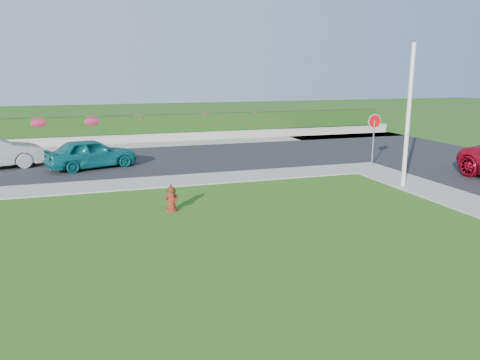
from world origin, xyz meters
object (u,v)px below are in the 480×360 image
object	(u,v)px
fire_hydrant	(171,198)
utility_pole	(408,117)
sedan_teal	(91,153)
stop_sign	(374,128)

from	to	relation	value
fire_hydrant	utility_pole	size ratio (longest dim) A/B	0.16
sedan_teal	stop_sign	bearing A→B (deg)	-123.69
utility_pole	stop_sign	distance (m)	4.02
fire_hydrant	stop_sign	size ratio (longest dim) A/B	0.35
sedan_teal	utility_pole	bearing A→B (deg)	-140.66
fire_hydrant	stop_sign	xyz separation A→B (m)	(10.12, 4.29, 1.41)
fire_hydrant	sedan_teal	world-z (taller)	sedan_teal
sedan_teal	fire_hydrant	bearing A→B (deg)	178.49
utility_pole	stop_sign	bearing A→B (deg)	73.90
stop_sign	fire_hydrant	bearing A→B (deg)	-133.73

